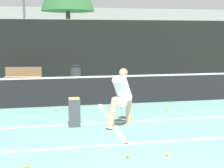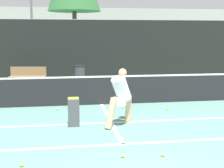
% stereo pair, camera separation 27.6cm
% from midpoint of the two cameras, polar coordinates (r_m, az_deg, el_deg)
% --- Properties ---
extents(court_baseline_near, '(11.00, 0.10, 0.01)m').
position_cam_midpoint_polar(court_baseline_near, '(6.65, 3.24, -10.91)').
color(court_baseline_near, white).
rests_on(court_baseline_near, ground).
extents(court_service_line, '(8.25, 0.10, 0.01)m').
position_cam_midpoint_polar(court_service_line, '(8.18, 0.86, -7.05)').
color(court_service_line, white).
rests_on(court_service_line, ground).
extents(court_center_mark, '(0.10, 3.79, 0.01)m').
position_cam_midpoint_polar(court_center_mark, '(8.42, 0.57, -6.56)').
color(court_center_mark, white).
rests_on(court_center_mark, ground).
extents(net, '(11.09, 0.09, 1.07)m').
position_cam_midpoint_polar(net, '(10.14, -1.15, -0.93)').
color(net, slate).
rests_on(net, ground).
extents(fence_back, '(24.00, 0.06, 2.99)m').
position_cam_midpoint_polar(fence_back, '(15.31, -3.81, 6.13)').
color(fence_back, black).
rests_on(fence_back, ground).
extents(player_practicing, '(0.94, 1.09, 1.45)m').
position_cam_midpoint_polar(player_practicing, '(7.77, 2.63, -2.12)').
color(player_practicing, '#DBAD84').
rests_on(player_practicing, ground).
extents(tennis_ball_scattered_0, '(0.07, 0.07, 0.07)m').
position_cam_midpoint_polar(tennis_ball_scattered_0, '(5.76, -14.84, -14.13)').
color(tennis_ball_scattered_0, '#D1E033').
rests_on(tennis_ball_scattered_0, ground).
extents(tennis_ball_scattered_1, '(0.07, 0.07, 0.07)m').
position_cam_midpoint_polar(tennis_ball_scattered_1, '(5.97, 3.39, -12.99)').
color(tennis_ball_scattered_1, '#D1E033').
rests_on(tennis_ball_scattered_1, ground).
extents(tennis_ball_scattered_2, '(0.07, 0.07, 0.07)m').
position_cam_midpoint_polar(tennis_ball_scattered_2, '(9.73, 2.76, -4.25)').
color(tennis_ball_scattered_2, '#D1E033').
rests_on(tennis_ball_scattered_2, ground).
extents(tennis_ball_scattered_7, '(0.07, 0.07, 0.07)m').
position_cam_midpoint_polar(tennis_ball_scattered_7, '(9.58, -9.15, -4.56)').
color(tennis_ball_scattered_7, '#D1E033').
rests_on(tennis_ball_scattered_7, ground).
extents(tennis_ball_scattered_9, '(0.07, 0.07, 0.07)m').
position_cam_midpoint_polar(tennis_ball_scattered_9, '(9.66, 11.00, -4.51)').
color(tennis_ball_scattered_9, '#D1E033').
rests_on(tennis_ball_scattered_9, ground).
extents(tennis_ball_scattered_10, '(0.07, 0.07, 0.07)m').
position_cam_midpoint_polar(tennis_ball_scattered_10, '(6.11, 10.60, -12.62)').
color(tennis_ball_scattered_10, '#D1E033').
rests_on(tennis_ball_scattered_10, ground).
extents(ball_hopper, '(0.28, 0.28, 0.71)m').
position_cam_midpoint_polar(ball_hopper, '(7.86, -6.04, -4.98)').
color(ball_hopper, '#4C4C51').
rests_on(ball_hopper, ground).
extents(courtside_bench, '(1.61, 0.60, 0.86)m').
position_cam_midpoint_polar(courtside_bench, '(14.14, -14.59, 1.45)').
color(courtside_bench, olive).
rests_on(courtside_bench, ground).
extents(trash_bin, '(0.48, 0.48, 0.91)m').
position_cam_midpoint_polar(trash_bin, '(13.93, -5.34, 1.56)').
color(trash_bin, '#3F3F42').
rests_on(trash_bin, ground).
extents(parked_car, '(1.72, 4.04, 1.36)m').
position_cam_midpoint_polar(parked_car, '(18.38, 0.20, 3.79)').
color(parked_car, silver).
rests_on(parked_car, ground).
extents(building_far, '(36.00, 2.40, 4.90)m').
position_cam_midpoint_polar(building_far, '(33.09, -6.53, 9.34)').
color(building_far, '#B2ADA3').
rests_on(building_far, ground).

